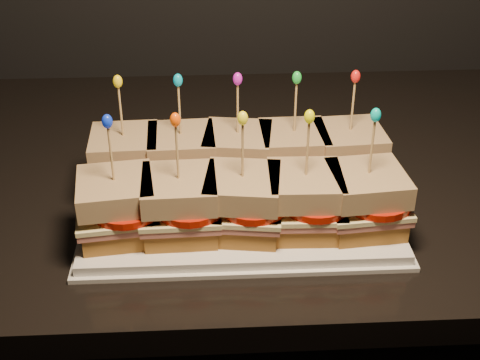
{
  "coord_description": "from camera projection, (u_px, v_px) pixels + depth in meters",
  "views": [
    {
      "loc": [
        -0.79,
        0.8,
        1.4
      ],
      "look_at": [
        -0.75,
        1.52,
        0.96
      ],
      "focal_mm": 50.0,
      "sensor_mm": 36.0,
      "label": 1
    }
  ],
  "objects": [
    {
      "name": "sandwich_0_ham",
      "position": [
        127.0,
        167.0,
        0.89
      ],
      "size": [
        0.1,
        0.09,
        0.01
      ],
      "primitive_type": "cube",
      "rotation": [
        0.0,
        0.0,
        0.04
      ],
      "color": "#B25951",
      "rests_on": "sandwich_0_bread_bot"
    },
    {
      "name": "sandwich_2_bread_top",
      "position": [
        238.0,
        142.0,
        0.88
      ],
      "size": [
        0.1,
        0.1,
        0.03
      ],
      "primitive_type": "cube",
      "rotation": [
        0.0,
        0.0,
        -0.14
      ],
      "color": "brown",
      "rests_on": "sandwich_2_tomato"
    },
    {
      "name": "sandwich_0_bread_bot",
      "position": [
        128.0,
        178.0,
        0.9
      ],
      "size": [
        0.09,
        0.09,
        0.02
      ],
      "primitive_type": "cube",
      "rotation": [
        0.0,
        0.0,
        0.04
      ],
      "color": "brown",
      "rests_on": "platter"
    },
    {
      "name": "sandwich_1_bread_top",
      "position": [
        181.0,
        144.0,
        0.88
      ],
      "size": [
        0.09,
        0.09,
        0.03
      ],
      "primitive_type": "cube",
      "rotation": [
        0.0,
        0.0,
        0.04
      ],
      "color": "brown",
      "rests_on": "sandwich_1_tomato"
    },
    {
      "name": "sandwich_2_frill",
      "position": [
        238.0,
        79.0,
        0.83
      ],
      "size": [
        0.01,
        0.01,
        0.02
      ],
      "primitive_type": "ellipsoid",
      "color": "#C318BD",
      "rests_on": "sandwich_2_pick"
    },
    {
      "name": "sandwich_4_bread_bot",
      "position": [
        346.0,
        172.0,
        0.91
      ],
      "size": [
        0.09,
        0.09,
        0.02
      ],
      "primitive_type": "cube",
      "rotation": [
        0.0,
        0.0,
        0.07
      ],
      "color": "brown",
      "rests_on": "platter"
    },
    {
      "name": "sandwich_7_cheese",
      "position": [
        242.0,
        206.0,
        0.8
      ],
      "size": [
        0.11,
        0.1,
        0.01
      ],
      "primitive_type": "cube",
      "rotation": [
        0.0,
        0.0,
        -0.14
      ],
      "color": "beige",
      "rests_on": "sandwich_7_ham"
    },
    {
      "name": "sandwich_7_ham",
      "position": [
        242.0,
        211.0,
        0.8
      ],
      "size": [
        0.1,
        0.1,
        0.01
      ],
      "primitive_type": "cube",
      "rotation": [
        0.0,
        0.0,
        -0.14
      ],
      "color": "#B25951",
      "rests_on": "sandwich_7_bread_bot"
    },
    {
      "name": "sandwich_4_cheese",
      "position": [
        348.0,
        157.0,
        0.9
      ],
      "size": [
        0.1,
        0.1,
        0.01
      ],
      "primitive_type": "cube",
      "rotation": [
        0.0,
        0.0,
        0.07
      ],
      "color": "beige",
      "rests_on": "sandwich_4_ham"
    },
    {
      "name": "sandwich_3_ham",
      "position": [
        293.0,
        163.0,
        0.9
      ],
      "size": [
        0.1,
        0.09,
        0.01
      ],
      "primitive_type": "cube",
      "rotation": [
        0.0,
        0.0,
        0.02
      ],
      "color": "#B25951",
      "rests_on": "sandwich_3_bread_bot"
    },
    {
      "name": "sandwich_9_tomato",
      "position": [
        377.0,
        199.0,
        0.8
      ],
      "size": [
        0.08,
        0.08,
        0.01
      ],
      "primitive_type": "cylinder",
      "color": "#AF1707",
      "rests_on": "sandwich_9_cheese"
    },
    {
      "name": "sandwich_3_bread_top",
      "position": [
        294.0,
        141.0,
        0.88
      ],
      "size": [
        0.09,
        0.09,
        0.03
      ],
      "primitive_type": "cube",
      "rotation": [
        0.0,
        0.0,
        0.02
      ],
      "color": "brown",
      "rests_on": "sandwich_3_tomato"
    },
    {
      "name": "sandwich_5_tomato",
      "position": [
        127.0,
        207.0,
        0.78
      ],
      "size": [
        0.08,
        0.08,
        0.01
      ],
      "primitive_type": "cylinder",
      "color": "#AF1707",
      "rests_on": "sandwich_5_cheese"
    },
    {
      "name": "sandwich_0_cheese",
      "position": [
        126.0,
        163.0,
        0.89
      ],
      "size": [
        0.1,
        0.09,
        0.01
      ],
      "primitive_type": "cube",
      "rotation": [
        0.0,
        0.0,
        0.04
      ],
      "color": "beige",
      "rests_on": "sandwich_0_ham"
    },
    {
      "name": "sandwich_1_bread_bot",
      "position": [
        183.0,
        176.0,
        0.9
      ],
      "size": [
        0.09,
        0.09,
        0.02
      ],
      "primitive_type": "cube",
      "rotation": [
        0.0,
        0.0,
        0.04
      ],
      "color": "brown",
      "rests_on": "platter"
    },
    {
      "name": "sandwich_1_cheese",
      "position": [
        182.0,
        161.0,
        0.89
      ],
      "size": [
        0.1,
        0.1,
        0.01
      ],
      "primitive_type": "cube",
      "rotation": [
        0.0,
        0.0,
        0.04
      ],
      "color": "beige",
      "rests_on": "sandwich_1_ham"
    },
    {
      "name": "sandwich_5_ham",
      "position": [
        118.0,
        215.0,
        0.79
      ],
      "size": [
        0.1,
        0.1,
        0.01
      ],
      "primitive_type": "cube",
      "rotation": [
        0.0,
        0.0,
        0.12
      ],
      "color": "#B25951",
      "rests_on": "sandwich_5_bread_bot"
    },
    {
      "name": "sandwich_6_frill",
      "position": [
        175.0,
        120.0,
        0.73
      ],
      "size": [
        0.01,
        0.01,
        0.02
      ],
      "primitive_type": "ellipsoid",
      "color": "#F94B04",
      "rests_on": "sandwich_6_pick"
    },
    {
      "name": "platter",
      "position": [
        240.0,
        210.0,
        0.87
      ],
      "size": [
        0.39,
        0.24,
        0.02
      ],
      "primitive_type": "cube",
      "color": "white",
      "rests_on": "granite_slab"
    },
    {
      "name": "sandwich_6_bread_top",
      "position": [
        179.0,
        189.0,
        0.78
      ],
      "size": [
        0.09,
        0.09,
        0.03
      ],
      "primitive_type": "cube",
      "rotation": [
        0.0,
        0.0,
        0.03
      ],
      "color": "brown",
      "rests_on": "sandwich_6_tomato"
    },
    {
      "name": "sandwich_8_cheese",
      "position": [
        304.0,
        204.0,
        0.8
      ],
      "size": [
        0.1,
        0.09,
        0.01
      ],
      "primitive_type": "cube",
      "rotation": [
        0.0,
        0.0,
        -0.03
      ],
      "color": "beige",
      "rests_on": "sandwich_8_ham"
    },
    {
      "name": "platter_rim",
      "position": [
        240.0,
        214.0,
        0.87
      ],
      "size": [
        0.4,
        0.25,
        0.01
      ],
      "primitive_type": "cube",
      "color": "white",
      "rests_on": "granite_slab"
    },
    {
      "name": "sandwich_2_pick",
      "position": [
        238.0,
        112.0,
        0.86
      ],
      "size": [
        0.0,
        0.0,
        0.09
      ],
      "primitive_type": "cylinder",
      "color": "tan",
      "rests_on": "sandwich_2_bread_top"
    },
    {
      "name": "sandwich_4_tomato",
      "position": [
        358.0,
        154.0,
        0.89
      ],
      "size": [
        0.08,
        0.08,
        0.01
      ],
      "primitive_type": "cylinder",
      "color": "#AF1707",
      "rests_on": "sandwich_4_cheese"
    },
    {
      "name": "sandwich_8_pick",
      "position": [
        307.0,
        152.0,
        0.76
      ],
      "size": [
        0.0,
        0.0,
        0.09
      ],
      "primitive_type": "cylinder",
      "color": "tan",
      "rests_on": "sandwich_8_bread_top"
    },
    {
      "name": "sandwich_6_ham",
      "position": [
        180.0,
        213.0,
        0.8
      ],
      "size": [
        0.1,
        0.09,
        0.01
      ],
      "primitive_type": "cube",
      "rotation": [
        0.0,
        0.0,
        0.03
      ],
      "color": "#B25951",
      "rests_on": "sandwich_6_bread_bot"
    },
    {
      "name": "sandwich_1_ham",
      "position": [
        182.0,
        166.0,
        0.89
      ],
      "size": [
        0.1,
        0.09,
        0.01
      ],
      "primitive_type": "cube",
      "rotation": [
        0.0,
        0.0,
        0.04
      ],
      "color": "#B25951",
      "rests_on": "sandwich_1_bread_bot"
    },
    {
      "name": "sandwich_8_ham",
      "position": [
        304.0,
        209.0,
        0.8
      ],
      "size": [
        0.1,
        0.09,
        0.01
      ],
      "primitive_type": "cube",
      "rotation": [
        0.0,
        0.0,
        -0.03
      ],
      "color": "#B25951",
      "rests_on": "sandwich_8_bread_bot"
    },
    {
      "name": "sandwich_3_cheese",
      "position": [
        293.0,
        159.0,
        0.9
      ],
      "size": [
        0.1,
        0.09,
        0.01
      ],
      "primitive_type": "cube",
      "rotation": [
        0.0,
        0.0,
        0.02
      ],
      "color": "beige",
      "rests_on": "sandwich_3_ham"
    },
    {
      "name": "sandwich_1_pick",
      "position": [
        180.0,
        113.0,
        0.85
      ],
      "size": [
        0.0,
        0.0,
        0.09
      ],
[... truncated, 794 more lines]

